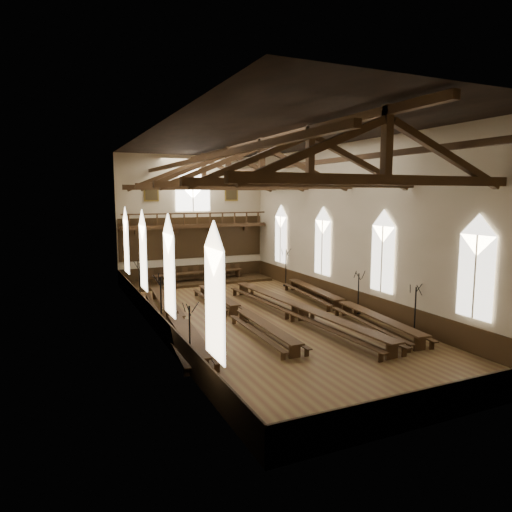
% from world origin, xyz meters
% --- Properties ---
extents(ground, '(26.00, 26.00, 0.00)m').
position_xyz_m(ground, '(0.00, 0.00, 0.00)').
color(ground, brown).
rests_on(ground, ground).
extents(room_walls, '(26.00, 26.00, 26.00)m').
position_xyz_m(room_walls, '(0.00, 0.00, 6.46)').
color(room_walls, '#C1B092').
rests_on(room_walls, ground).
extents(wainscot_band, '(12.00, 26.00, 1.20)m').
position_xyz_m(wainscot_band, '(0.00, 0.00, 0.60)').
color(wainscot_band, '#311F0E').
rests_on(wainscot_band, ground).
extents(side_windows, '(11.85, 19.80, 4.50)m').
position_xyz_m(side_windows, '(-0.00, -0.00, 3.74)').
color(side_windows, white).
rests_on(side_windows, room_walls).
extents(end_window, '(2.80, 0.12, 3.80)m').
position_xyz_m(end_window, '(0.00, 12.90, 7.22)').
color(end_window, white).
rests_on(end_window, room_walls).
extents(minstrels_gallery, '(11.80, 1.24, 3.70)m').
position_xyz_m(minstrels_gallery, '(0.00, 12.66, 3.91)').
color(minstrels_gallery, '#3D2613').
rests_on(minstrels_gallery, room_walls).
extents(portraits, '(7.75, 0.09, 1.45)m').
position_xyz_m(portraits, '(0.00, 12.90, 7.10)').
color(portraits, brown).
rests_on(portraits, room_walls).
extents(roof_trusses, '(11.70, 25.70, 2.80)m').
position_xyz_m(roof_trusses, '(0.00, -0.00, 8.22)').
color(roof_trusses, '#3D2613').
rests_on(roof_trusses, room_walls).
extents(refectory_row_a, '(2.06, 14.25, 0.72)m').
position_xyz_m(refectory_row_a, '(-4.90, 0.42, 0.53)').
color(refectory_row_a, '#3D2613').
rests_on(refectory_row_a, ground).
extents(refectory_row_b, '(1.53, 13.84, 0.69)m').
position_xyz_m(refectory_row_b, '(-1.25, 0.29, 0.50)').
color(refectory_row_b, '#3D2613').
rests_on(refectory_row_b, ground).
extents(refectory_row_c, '(2.05, 14.95, 0.80)m').
position_xyz_m(refectory_row_c, '(1.85, -1.05, 0.58)').
color(refectory_row_c, '#3D2613').
rests_on(refectory_row_c, ground).
extents(refectory_row_d, '(2.21, 14.56, 0.75)m').
position_xyz_m(refectory_row_d, '(4.82, -0.94, 0.55)').
color(refectory_row_d, '#3D2613').
rests_on(refectory_row_d, ground).
extents(dais, '(11.40, 3.03, 0.20)m').
position_xyz_m(dais, '(-0.08, 11.40, 0.10)').
color(dais, '#311F0E').
rests_on(dais, ground).
extents(high_table, '(7.33, 1.31, 0.68)m').
position_xyz_m(high_table, '(-0.08, 11.40, 0.78)').
color(high_table, '#3D2613').
rests_on(high_table, dais).
extents(high_chairs, '(7.67, 0.47, 0.97)m').
position_xyz_m(high_chairs, '(-0.08, 12.12, 0.73)').
color(high_chairs, '#3D2613').
rests_on(high_chairs, dais).
extents(candelabrum_left_near, '(0.71, 0.77, 2.51)m').
position_xyz_m(candelabrum_left_near, '(-5.55, -4.82, 0.76)').
color(candelabrum_left_near, black).
rests_on(candelabrum_left_near, ground).
extents(candelabrum_left_mid, '(0.87, 0.82, 2.88)m').
position_xyz_m(candelabrum_left_mid, '(-5.55, 0.41, 0.88)').
color(candelabrum_left_mid, black).
rests_on(candelabrum_left_mid, ground).
extents(candelabrum_left_far, '(0.84, 0.80, 2.78)m').
position_xyz_m(candelabrum_left_far, '(-5.55, 6.34, 0.84)').
color(candelabrum_left_far, black).
rests_on(candelabrum_left_far, ground).
extents(candelabrum_right_near, '(0.77, 0.75, 2.56)m').
position_xyz_m(candelabrum_right_near, '(5.55, -5.96, 0.78)').
color(candelabrum_right_near, black).
rests_on(candelabrum_right_near, ground).
extents(candelabrum_right_mid, '(0.74, 0.75, 2.52)m').
position_xyz_m(candelabrum_right_mid, '(5.55, -1.44, 0.77)').
color(candelabrum_right_mid, black).
rests_on(candelabrum_right_mid, ground).
extents(candelabrum_right_far, '(0.86, 0.86, 2.90)m').
position_xyz_m(candelabrum_right_far, '(5.55, 7.45, 0.88)').
color(candelabrum_right_far, black).
rests_on(candelabrum_right_far, ground).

